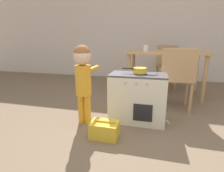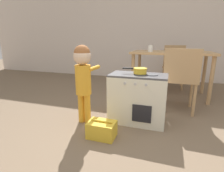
{
  "view_description": "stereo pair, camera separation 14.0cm",
  "coord_description": "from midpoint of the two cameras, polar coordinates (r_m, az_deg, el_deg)",
  "views": [
    {
      "loc": [
        0.08,
        -1.11,
        0.92
      ],
      "look_at": [
        -0.39,
        0.75,
        0.42
      ],
      "focal_mm": 28.0,
      "sensor_mm": 36.0,
      "label": 1
    },
    {
      "loc": [
        0.22,
        -1.07,
        0.92
      ],
      "look_at": [
        -0.39,
        0.75,
        0.42
      ],
      "focal_mm": 28.0,
      "sensor_mm": 36.0,
      "label": 2
    }
  ],
  "objects": [
    {
      "name": "child_figure",
      "position": [
        1.92,
        -11.5,
        4.27
      ],
      "size": [
        0.2,
        0.35,
        0.88
      ],
      "color": "gold",
      "rests_on": "ground_plane"
    },
    {
      "name": "toy_pot",
      "position": [
        1.95,
        6.97,
        5.18
      ],
      "size": [
        0.27,
        0.15,
        0.06
      ],
      "color": "yellow",
      "rests_on": "play_kitchen"
    },
    {
      "name": "ground_plane",
      "position": [
        1.43,
        5.4,
        -25.46
      ],
      "size": [
        16.0,
        16.0,
        0.0
      ],
      "primitive_type": "plane",
      "color": "brown"
    },
    {
      "name": "play_kitchen",
      "position": [
        2.03,
        6.35,
        -3.87
      ],
      "size": [
        0.63,
        0.36,
        0.57
      ],
      "color": "silver",
      "rests_on": "ground_plane"
    },
    {
      "name": "dining_chair_far",
      "position": [
        3.78,
        16.33,
        6.97
      ],
      "size": [
        0.41,
        0.41,
        0.83
      ],
      "rotation": [
        0.0,
        0.0,
        3.14
      ],
      "color": "tan",
      "rests_on": "ground_plane"
    },
    {
      "name": "toy_basket",
      "position": [
        1.75,
        -4.8,
        -14.1
      ],
      "size": [
        0.27,
        0.19,
        0.18
      ],
      "color": "gold",
      "rests_on": "ground_plane"
    },
    {
      "name": "cup_on_table",
      "position": [
        2.92,
        9.54,
        12.01
      ],
      "size": [
        0.07,
        0.07,
        0.1
      ],
      "color": "white",
      "rests_on": "dining_table"
    },
    {
      "name": "dining_table",
      "position": [
        3.1,
        15.77,
        9.03
      ],
      "size": [
        1.26,
        0.72,
        0.75
      ],
      "color": "tan",
      "rests_on": "ground_plane"
    },
    {
      "name": "wall_back",
      "position": [
        4.39,
        12.91,
        19.21
      ],
      "size": [
        10.0,
        0.06,
        2.6
      ],
      "color": "beige",
      "rests_on": "ground_plane"
    },
    {
      "name": "dining_chair_near",
      "position": [
        2.41,
        18.88,
        2.77
      ],
      "size": [
        0.41,
        0.41,
        0.83
      ],
      "color": "tan",
      "rests_on": "ground_plane"
    }
  ]
}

